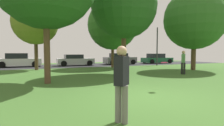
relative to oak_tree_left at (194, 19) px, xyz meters
The scene contains 14 objects.
ground_plane 12.34m from the oak_tree_left, 145.02° to the right, with size 44.00×44.00×0.00m, color #3D6628.
road_strip 14.04m from the oak_tree_left, 135.04° to the left, with size 44.00×6.40×0.01m, color #28282B.
oak_tree_left is the anchor object (origin of this frame).
birch_tree_lone 7.71m from the oak_tree_left, 136.54° to the left, with size 5.16×5.16×6.98m.
maple_tree_far 7.12m from the oak_tree_left, behind, with size 4.73×4.73×7.26m.
maple_tree_near 14.01m from the oak_tree_left, 157.54° to the left, with size 3.94×3.94×6.18m.
person_thrower 14.53m from the oak_tree_left, 143.39° to the right, with size 0.39×0.37×1.68m.
person_catcher 5.43m from the oak_tree_left, 146.64° to the right, with size 0.39×0.37×1.67m.
frisbee_disc 10.61m from the oak_tree_left, 143.92° to the right, with size 0.37×0.37×0.06m.
parked_car_white 17.95m from the oak_tree_left, 146.52° to the left, with size 4.32×2.08×1.47m.
parked_car_silver 13.28m from the oak_tree_left, 133.34° to the left, with size 4.20×2.01×1.31m.
parked_car_grey 10.53m from the oak_tree_left, 106.63° to the left, with size 4.14×2.10×1.45m.
parked_car_green 10.54m from the oak_tree_left, 71.70° to the left, with size 4.37×2.09×1.40m.
street_lamp_post 6.04m from the oak_tree_left, 87.00° to the left, with size 0.14×0.14×4.50m, color #2D2D33.
Camera 1 is at (-3.58, -5.24, 1.53)m, focal length 28.66 mm.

